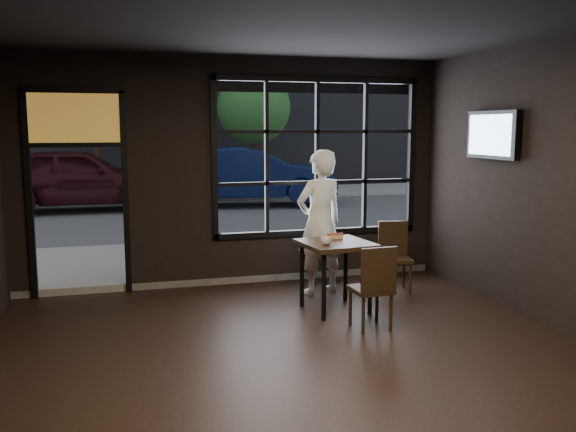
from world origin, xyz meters
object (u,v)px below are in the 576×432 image
object	(u,v)px
cafe_table	(335,276)
chair_near	(371,287)
man	(320,223)
navy_car	(250,175)

from	to	relation	value
cafe_table	chair_near	xyz separation A→B (m)	(0.14, -0.75, 0.05)
cafe_table	man	world-z (taller)	man
navy_car	chair_near	bearing A→B (deg)	-176.15
man	navy_car	distance (m)	9.41
cafe_table	man	distance (m)	0.96
chair_near	man	xyz separation A→B (m)	(-0.08, 1.53, 0.49)
cafe_table	man	xyz separation A→B (m)	(0.06, 0.79, 0.54)
man	navy_car	world-z (taller)	man
cafe_table	navy_car	world-z (taller)	navy_car
chair_near	man	world-z (taller)	man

